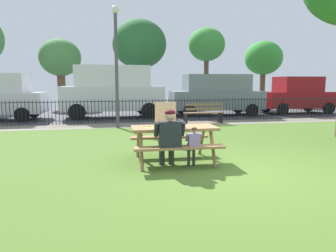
{
  "coord_description": "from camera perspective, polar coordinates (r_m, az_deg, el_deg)",
  "views": [
    {
      "loc": [
        -2.46,
        -5.3,
        1.72
      ],
      "look_at": [
        -1.08,
        1.28,
        0.75
      ],
      "focal_mm": 32.95,
      "sensor_mm": 36.0,
      "label": 1
    }
  ],
  "objects": [
    {
      "name": "lamp_post_walkway",
      "position": [
        11.65,
        -9.55,
        12.75
      ],
      "size": [
        0.28,
        0.28,
        4.41
      ],
      "color": "#4C4C51",
      "rests_on": "ground"
    },
    {
      "name": "far_tree_midleft",
      "position": [
        21.54,
        -19.31,
        11.68
      ],
      "size": [
        2.64,
        2.64,
        4.45
      ],
      "color": "brown",
      "rests_on": "ground"
    },
    {
      "name": "street_asphalt",
      "position": [
        17.01,
        -3.47,
        2.38
      ],
      "size": [
        28.0,
        7.6,
        0.01
      ],
      "primitive_type": "cube",
      "color": "#424247"
    },
    {
      "name": "park_bench_center",
      "position": [
        12.82,
        6.55,
        2.32
      ],
      "size": [
        1.61,
        0.5,
        0.85
      ],
      "color": "brown",
      "rests_on": "ground"
    },
    {
      "name": "parked_car_left",
      "position": [
        14.94,
        -10.19,
        6.5
      ],
      "size": [
        4.7,
        2.08,
        2.46
      ],
      "color": "white",
      "rests_on": "ground"
    },
    {
      "name": "child_at_table",
      "position": [
        6.16,
        4.69,
        -3.15
      ],
      "size": [
        0.33,
        0.32,
        0.84
      ],
      "color": "#383838",
      "rests_on": "ground"
    },
    {
      "name": "parked_car_right",
      "position": [
        18.14,
        22.78,
        5.34
      ],
      "size": [
        3.93,
        1.9,
        1.98
      ],
      "color": "maroon",
      "rests_on": "ground"
    },
    {
      "name": "far_tree_right",
      "position": [
        24.38,
        17.25,
        11.84
      ],
      "size": [
        2.74,
        2.74,
        4.69
      ],
      "color": "brown",
      "rests_on": "ground"
    },
    {
      "name": "far_tree_midright",
      "position": [
        22.67,
        7.17,
        14.56
      ],
      "size": [
        2.57,
        2.57,
        5.47
      ],
      "color": "brown",
      "rests_on": "ground"
    },
    {
      "name": "ground",
      "position": [
        7.73,
        7.05,
        -4.79
      ],
      "size": [
        28.0,
        11.64,
        0.02
      ],
      "primitive_type": "cube",
      "color": "#4B6D27"
    },
    {
      "name": "picnic_table_foreground",
      "position": [
        6.59,
        1.12,
        -1.59
      ],
      "size": [
        1.85,
        1.55,
        0.79
      ],
      "color": "#956E44",
      "rests_on": "ground"
    },
    {
      "name": "iron_fence_streetside",
      "position": [
        13.23,
        -1.08,
        2.94
      ],
      "size": [
        24.0,
        0.03,
        0.99
      ],
      "color": "black",
      "rests_on": "ground"
    },
    {
      "name": "cobblestone_walkway",
      "position": [
        12.6,
        -0.48,
        0.35
      ],
      "size": [
        28.0,
        1.4,
        0.01
      ],
      "primitive_type": "cube",
      "color": "gray"
    },
    {
      "name": "parked_car_center",
      "position": [
        15.97,
        8.88,
        5.88
      ],
      "size": [
        4.7,
        2.16,
        2.08
      ],
      "color": "slate",
      "rests_on": "ground"
    },
    {
      "name": "far_tree_center",
      "position": [
        21.61,
        -5.3,
        14.75
      ],
      "size": [
        3.63,
        3.63,
        5.86
      ],
      "color": "brown",
      "rests_on": "ground"
    },
    {
      "name": "pizza_box_open",
      "position": [
        6.57,
        -0.37,
        0.75
      ],
      "size": [
        0.52,
        0.55,
        0.51
      ],
      "color": "tan",
      "rests_on": "picnic_table_foreground"
    },
    {
      "name": "adult_at_table",
      "position": [
        6.06,
        0.23,
        -1.88
      ],
      "size": [
        0.62,
        0.6,
        1.19
      ],
      "color": "#2F2F2F",
      "rests_on": "ground"
    },
    {
      "name": "pizza_slice_on_table",
      "position": [
        6.48,
        -3.84,
        -0.18
      ],
      "size": [
        0.16,
        0.22,
        0.02
      ],
      "color": "#F3DA5B",
      "rests_on": "picnic_table_foreground"
    }
  ]
}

